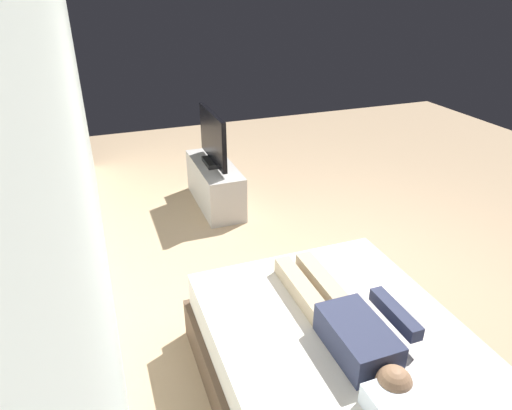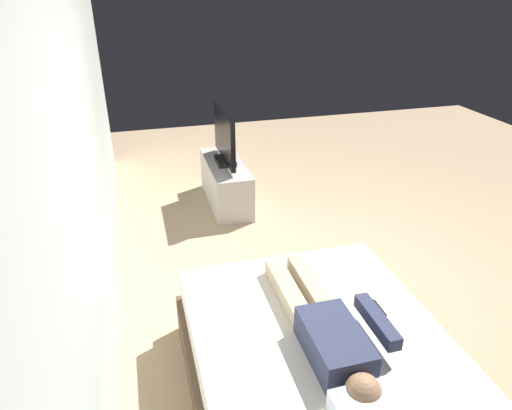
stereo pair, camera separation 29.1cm
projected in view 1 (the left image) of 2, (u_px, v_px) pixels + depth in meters
The scene contains 7 objects.
ground_plane at pixel (336, 286), 3.90m from camera, with size 10.00×10.00×0.00m, color tan.
back_wall at pixel (77, 140), 3.02m from camera, with size 6.40×0.10×2.80m, color silver.
bed at pixel (342, 374), 2.70m from camera, with size 1.91×1.49×0.54m.
person at pixel (347, 323), 2.57m from camera, with size 1.26×0.46×0.18m.
remote at pixel (390, 301), 2.85m from camera, with size 0.15×0.04×0.02m, color black.
tv_stand at pixel (215, 184), 5.18m from camera, with size 1.10×0.40×0.50m, color #B7B2AD.
tv at pixel (213, 139), 4.94m from camera, with size 0.88×0.20×0.59m.
Camera 1 is at (-2.73, 1.74, 2.37)m, focal length 31.92 mm.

